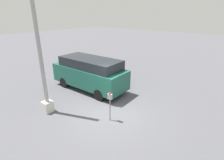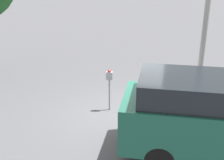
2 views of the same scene
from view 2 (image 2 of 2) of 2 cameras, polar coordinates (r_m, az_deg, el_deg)
The scene contains 3 objects.
ground_plane at distance 8.94m, azimuth 1.70°, elevation -7.38°, with size 80.00×80.00×0.00m, color #4C4C51.
parking_meter_near at distance 8.90m, azimuth -0.54°, elevation -0.11°, with size 0.21×0.14×1.41m.
lamp_post at distance 9.70m, azimuth 18.33°, elevation 9.46°, with size 0.44×0.44×6.71m.
Camera 2 is at (1.38, -7.71, 4.30)m, focal length 45.00 mm.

